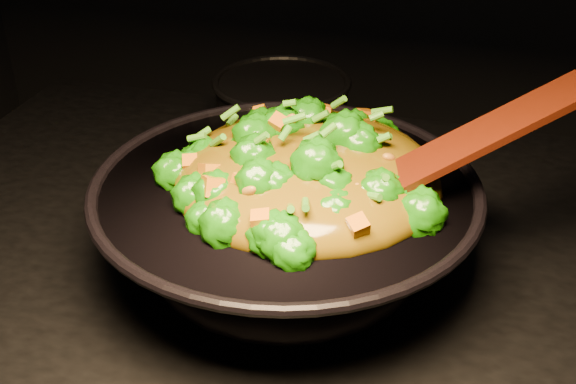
% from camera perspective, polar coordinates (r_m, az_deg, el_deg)
% --- Properties ---
extents(wok, '(0.56, 0.56, 0.12)m').
position_cam_1_polar(wok, '(0.86, -0.18, -2.97)').
color(wok, black).
rests_on(wok, stovetop).
extents(stir_fry, '(0.36, 0.36, 0.11)m').
position_cam_1_polar(stir_fry, '(0.81, 1.58, 4.09)').
color(stir_fry, '#1B7208').
rests_on(stir_fry, wok).
extents(spatula, '(0.31, 0.21, 0.14)m').
position_cam_1_polar(spatula, '(0.79, 12.34, 2.96)').
color(spatula, '#371008').
rests_on(spatula, wok).
extents(back_pot, '(0.24, 0.24, 0.12)m').
position_cam_1_polar(back_pot, '(1.15, -0.50, 6.22)').
color(back_pot, black).
rests_on(back_pot, stovetop).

